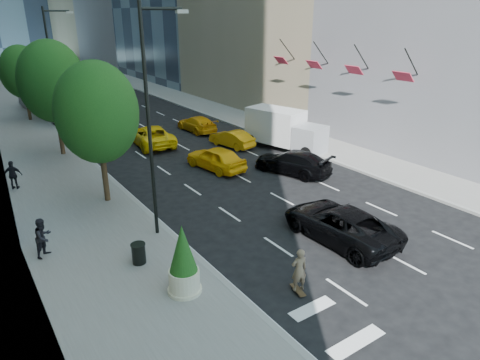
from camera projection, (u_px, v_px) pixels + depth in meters
ground at (319, 232)px, 20.30m from camera, size 160.00×160.00×0.00m
sidewalk_left at (13, 127)px, 38.67m from camera, size 6.00×120.00×0.15m
sidewalk_right at (198, 104)px, 48.62m from camera, size 4.00×120.00×0.15m
lamp_near at (152, 112)px, 17.96m from camera, size 2.13×0.22×10.00m
lamp_far at (55, 69)px, 31.82m from camera, size 2.13×0.22×10.00m
tree_near at (97, 113)px, 21.66m from camera, size 4.20×4.20×7.46m
tree_mid at (52, 82)px, 29.23m from camera, size 4.50×4.50×7.99m
tree_far at (22, 72)px, 39.50m from camera, size 3.90×3.90×6.92m
traffic_signal at (18, 67)px, 46.22m from camera, size 2.48×0.53×5.20m
facade_flags at (335, 64)px, 31.33m from camera, size 1.85×13.30×2.05m
skateboarder at (299, 273)px, 15.59m from camera, size 0.70×0.54×1.70m
black_sedan_lincoln at (340, 223)px, 19.38m from camera, size 2.82×5.79×1.58m
black_sedan_mercedes at (292, 162)px, 27.51m from camera, size 3.60×5.57×1.50m
taxi_a at (216, 158)px, 28.19m from camera, size 2.60×4.79×1.55m
taxi_b at (232, 139)px, 33.05m from camera, size 2.12×4.10×1.29m
taxi_c at (151, 135)px, 33.36m from camera, size 3.21×5.88×1.56m
taxi_d at (197, 124)px, 37.35m from camera, size 2.05×4.65×1.33m
city_bus at (51, 98)px, 42.79m from camera, size 4.50×12.98×3.54m
box_truck at (284, 130)px, 32.17m from camera, size 3.73×6.58×2.97m
pedestrian_a at (43, 237)px, 17.73m from camera, size 1.05×1.03×1.71m
pedestrian_b at (13, 175)px, 24.59m from camera, size 1.07×0.80×1.69m
trash_can at (139, 254)px, 17.36m from camera, size 0.55×0.55×0.83m
planter_shrub at (183, 261)px, 15.25m from camera, size 1.13×1.13×2.71m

